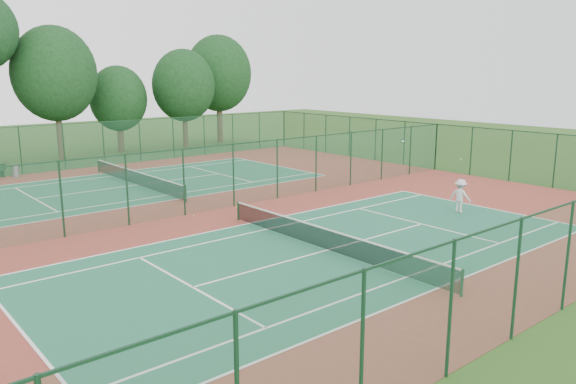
% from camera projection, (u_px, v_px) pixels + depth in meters
% --- Properties ---
extents(ground, '(120.00, 120.00, 0.00)m').
position_uv_depth(ground, '(210.00, 211.00, 30.08)').
color(ground, '#294E18').
rests_on(ground, ground).
extents(red_pad, '(40.00, 36.00, 0.01)m').
position_uv_depth(red_pad, '(210.00, 210.00, 30.08)').
color(red_pad, brown).
rests_on(red_pad, ground).
extents(court_near, '(23.77, 10.97, 0.01)m').
position_uv_depth(court_near, '(327.00, 250.00, 23.33)').
color(court_near, '#1F6345').
rests_on(court_near, red_pad).
extents(court_far, '(23.77, 10.97, 0.01)m').
position_uv_depth(court_far, '(137.00, 185.00, 36.82)').
color(court_far, '#1F6343').
rests_on(court_far, red_pad).
extents(fence_north, '(40.00, 0.09, 3.50)m').
position_uv_depth(fence_north, '(84.00, 145.00, 43.20)').
color(fence_north, '#194B2F').
rests_on(fence_north, ground).
extents(fence_south, '(40.00, 0.09, 3.50)m').
position_uv_depth(fence_south, '(543.00, 267.00, 16.22)').
color(fence_south, '#194D31').
rests_on(fence_south, ground).
extents(fence_east, '(0.09, 36.00, 3.50)m').
position_uv_depth(fence_east, '(436.00, 147.00, 42.27)').
color(fence_east, '#1C542C').
rests_on(fence_east, ground).
extents(fence_divider, '(40.00, 0.09, 3.50)m').
position_uv_depth(fence_divider, '(210.00, 178.00, 29.71)').
color(fence_divider, '#184A2F').
rests_on(fence_divider, ground).
extents(tennis_net_near, '(0.10, 12.90, 0.97)m').
position_uv_depth(tennis_net_near, '(327.00, 238.00, 23.22)').
color(tennis_net_near, '#163E21').
rests_on(tennis_net_near, ground).
extents(tennis_net_far, '(0.10, 12.90, 0.97)m').
position_uv_depth(tennis_net_far, '(136.00, 177.00, 36.71)').
color(tennis_net_far, '#13351D').
rests_on(tennis_net_far, ground).
extents(player_near, '(0.83, 1.23, 1.76)m').
position_uv_depth(player_near, '(460.00, 196.00, 29.51)').
color(player_near, silver).
rests_on(player_near, court_near).
extents(trash_bin, '(0.60, 0.60, 0.86)m').
position_uv_depth(trash_bin, '(16.00, 171.00, 39.55)').
color(trash_bin, slate).
rests_on(trash_bin, red_pad).
extents(stray_ball_a, '(0.08, 0.08, 0.08)m').
position_uv_depth(stray_ball_a, '(237.00, 207.00, 30.71)').
color(stray_ball_a, '#D1EC36').
rests_on(stray_ball_a, red_pad).
extents(stray_ball_b, '(0.07, 0.07, 0.07)m').
position_uv_depth(stray_ball_b, '(278.00, 201.00, 32.22)').
color(stray_ball_b, '#AFC12C').
rests_on(stray_ball_b, red_pad).
extents(stray_ball_c, '(0.07, 0.07, 0.07)m').
position_uv_depth(stray_ball_c, '(194.00, 215.00, 28.88)').
color(stray_ball_c, '#D0E635').
rests_on(stray_ball_c, red_pad).
extents(evergreen_row, '(39.00, 5.00, 12.00)m').
position_uv_depth(evergreen_row, '(65.00, 158.00, 48.57)').
color(evergreen_row, black).
rests_on(evergreen_row, ground).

